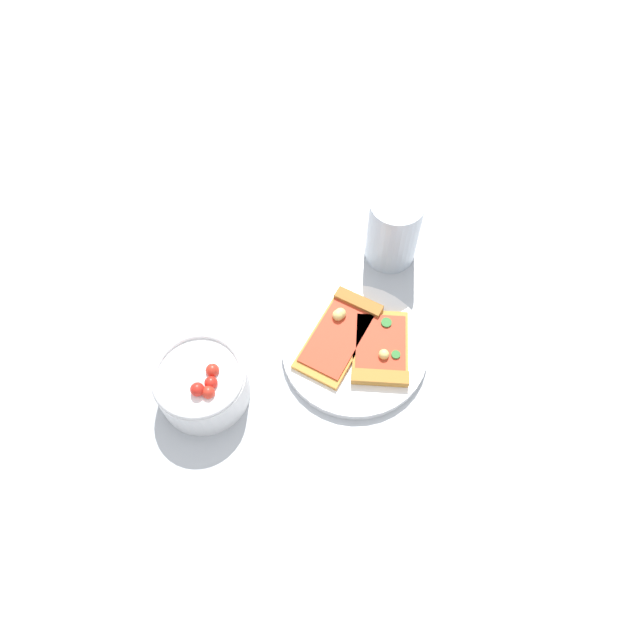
% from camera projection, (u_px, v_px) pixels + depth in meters
% --- Properties ---
extents(ground_plane, '(2.40, 2.40, 0.00)m').
position_uv_depth(ground_plane, '(320.00, 356.00, 0.92)').
color(ground_plane, '#B2B7BC').
rests_on(ground_plane, ground).
extents(plate, '(0.22, 0.22, 0.01)m').
position_uv_depth(plate, '(355.00, 349.00, 0.92)').
color(plate, white).
rests_on(plate, ground_plane).
extents(pizza_slice_near, '(0.15, 0.14, 0.02)m').
position_uv_depth(pizza_slice_near, '(381.00, 353.00, 0.90)').
color(pizza_slice_near, gold).
rests_on(pizza_slice_near, plate).
extents(pizza_slice_far, '(0.16, 0.10, 0.02)m').
position_uv_depth(pizza_slice_far, '(341.00, 330.00, 0.92)').
color(pizza_slice_far, gold).
rests_on(pizza_slice_far, plate).
extents(salad_bowl, '(0.13, 0.13, 0.08)m').
position_uv_depth(salad_bowl, '(202.00, 384.00, 0.86)').
color(salad_bowl, white).
rests_on(salad_bowl, ground_plane).
extents(soda_glass, '(0.08, 0.08, 0.13)m').
position_uv_depth(soda_glass, '(393.00, 232.00, 0.96)').
color(soda_glass, silver).
rests_on(soda_glass, ground_plane).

